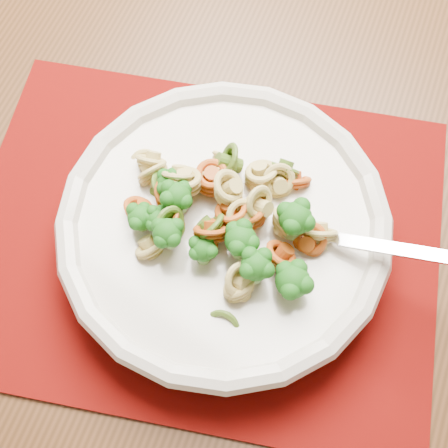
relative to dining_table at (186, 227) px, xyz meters
The scene contains 5 objects.
dining_table is the anchor object (origin of this frame).
placemat 0.13m from the dining_table, 34.43° to the right, with size 0.42×0.33×0.00m, color #5F0904.
pasta_bowl 0.16m from the dining_table, 21.68° to the right, with size 0.29×0.29×0.05m.
pasta_broccoli_heap 0.18m from the dining_table, 21.68° to the right, with size 0.24×0.24×0.06m, color tan, non-canonical shape.
fork 0.21m from the dining_table, ahead, with size 0.19×0.02×0.01m, color silver, non-canonical shape.
Camera 1 is at (0.57, -1.00, 1.28)m, focal length 50.00 mm.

